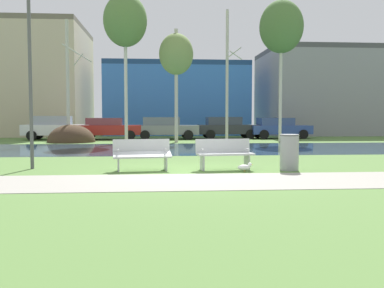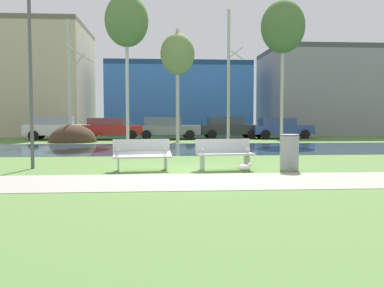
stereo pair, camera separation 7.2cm
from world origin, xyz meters
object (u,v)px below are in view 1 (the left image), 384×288
Objects in this scene: bench_right at (225,153)px; parked_van_nearest_white at (56,127)px; streetlamp at (29,29)px; parked_hatch_third_grey at (165,128)px; seagull at (245,167)px; parked_suv_fifth_blue at (279,128)px; parked_wagon_fourth_dark at (227,127)px; parked_sedan_second_red at (109,128)px; trash_bin at (289,152)px; bench_left at (142,154)px.

parked_van_nearest_white reaches higher than bench_right.
streetlamp reaches higher than parked_hatch_third_grey.
streetlamp is 16.82m from parked_van_nearest_white.
seagull is 7.21m from streetlamp.
parked_suv_fifth_blue is at bearing 71.18° from seagull.
streetlamp is at bearing -116.39° from parked_wagon_fourth_dark.
bench_right is at bearing -72.86° from parked_sedan_second_red.
parked_hatch_third_grey reaches higher than parked_sedan_second_red.
parked_van_nearest_white is 1.00× the size of parked_hatch_third_grey.
trash_bin is at bearing -58.56° from parked_van_nearest_white.
parked_wagon_fourth_dark is (2.95, 17.67, 0.32)m from bench_right.
parked_wagon_fourth_dark reaches higher than trash_bin.
parked_hatch_third_grey is at bearing -171.91° from parked_wagon_fourth_dark.
trash_bin reaches higher than bench_left.
parked_sedan_second_red is at bearing 112.22° from trash_bin.
parked_hatch_third_grey is at bearing 76.11° from streetlamp.
bench_left is 17.13m from parked_sedan_second_red.
bench_left is at bearing -92.95° from parked_hatch_third_grey.
bench_right is (2.32, 0.00, 0.00)m from bench_left.
streetlamp is 19.27m from parked_wagon_fourth_dark.
bench_right is 17.92m from parked_wagon_fourth_dark.
streetlamp is (-5.98, 1.18, 3.85)m from seagull.
seagull is at bearing -108.82° from parked_suv_fifth_blue.
parked_wagon_fourth_dark reaches higher than parked_hatch_third_grey.
seagull is (2.80, -0.53, -0.34)m from bench_left.
parked_van_nearest_white is at bearing 110.63° from bench_left.
seagull is 18.38m from parked_wagon_fourth_dark.
parked_van_nearest_white is 1.04× the size of parked_sedan_second_red.
streetlamp is at bearing 172.95° from trash_bin.
bench_right is 0.27× the size of streetlamp.
trash_bin is 17.97m from parked_wagon_fourth_dark.
parked_sedan_second_red reaches higher than trash_bin.
parked_van_nearest_white is 3.46m from parked_sedan_second_red.
seagull is at bearing -83.76° from parked_hatch_third_grey.
parked_van_nearest_white is 1.03× the size of parked_suv_fifth_blue.
bench_right is 18.58m from parked_suv_fifth_blue.
streetlamp reaches higher than seagull.
parked_wagon_fourth_dark is at bearing 175.34° from parked_suv_fifth_blue.
bench_left is 0.39× the size of parked_sedan_second_red.
parked_sedan_second_red is 3.77m from parked_hatch_third_grey.
parked_hatch_third_grey is (7.22, 0.19, -0.03)m from parked_van_nearest_white.
parked_sedan_second_red is (-5.21, 16.89, 0.30)m from bench_right.
parked_wagon_fourth_dark is 1.00× the size of parked_suv_fifth_blue.
streetlamp is 1.42× the size of parked_wagon_fourth_dark.
parked_hatch_third_grey reaches higher than bench_left.
seagull is 18.33m from parked_sedan_second_red.
trash_bin is at bearing -7.05° from streetlamp.
trash_bin is 0.23× the size of parked_van_nearest_white.
bench_right is 0.39× the size of parked_sedan_second_red.
streetlamp is 1.38× the size of parked_van_nearest_white.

